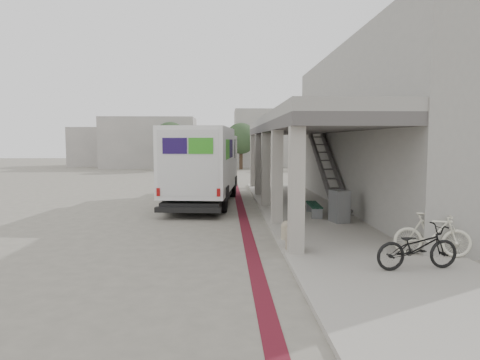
{
  "coord_description": "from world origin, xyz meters",
  "views": [
    {
      "loc": [
        0.28,
        -14.17,
        2.97
      ],
      "look_at": [
        0.82,
        0.65,
        1.6
      ],
      "focal_mm": 32.0,
      "sensor_mm": 36.0,
      "label": 1
    }
  ],
  "objects_px": {
    "bicycle_black": "(417,247)",
    "bicycle_cream": "(432,234)",
    "bench": "(314,207)",
    "fedex_truck": "(203,164)",
    "utility_cabinet": "(339,206)"
  },
  "relations": [
    {
      "from": "bench",
      "to": "fedex_truck",
      "type": "bearing_deg",
      "value": 142.97
    },
    {
      "from": "utility_cabinet",
      "to": "bicycle_black",
      "type": "relative_size",
      "value": 0.59
    },
    {
      "from": "fedex_truck",
      "to": "bicycle_black",
      "type": "bearing_deg",
      "value": -58.26
    },
    {
      "from": "fedex_truck",
      "to": "bicycle_cream",
      "type": "distance_m",
      "value": 11.5
    },
    {
      "from": "bicycle_black",
      "to": "utility_cabinet",
      "type": "bearing_deg",
      "value": -4.71
    },
    {
      "from": "bench",
      "to": "bicycle_cream",
      "type": "height_order",
      "value": "bicycle_cream"
    },
    {
      "from": "fedex_truck",
      "to": "bench",
      "type": "height_order",
      "value": "fedex_truck"
    },
    {
      "from": "fedex_truck",
      "to": "utility_cabinet",
      "type": "relative_size",
      "value": 7.57
    },
    {
      "from": "bicycle_cream",
      "to": "bench",
      "type": "bearing_deg",
      "value": 32.05
    },
    {
      "from": "bicycle_cream",
      "to": "fedex_truck",
      "type": "bearing_deg",
      "value": 48.33
    },
    {
      "from": "fedex_truck",
      "to": "bench",
      "type": "xyz_separation_m",
      "value": [
        4.41,
        -3.76,
        -1.46
      ]
    },
    {
      "from": "bicycle_black",
      "to": "bicycle_cream",
      "type": "relative_size",
      "value": 1.06
    },
    {
      "from": "bench",
      "to": "utility_cabinet",
      "type": "height_order",
      "value": "utility_cabinet"
    },
    {
      "from": "fedex_truck",
      "to": "utility_cabinet",
      "type": "bearing_deg",
      "value": -40.36
    },
    {
      "from": "bench",
      "to": "bicycle_black",
      "type": "bearing_deg",
      "value": -79.75
    }
  ]
}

